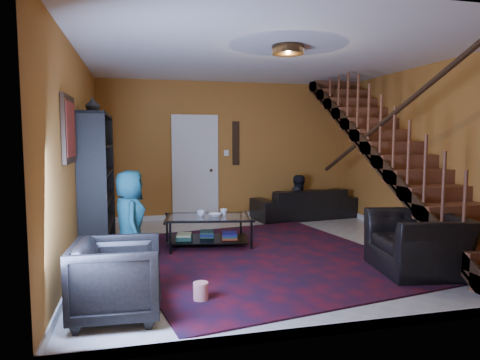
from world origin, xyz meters
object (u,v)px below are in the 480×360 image
object	(u,v)px
sofa	(304,203)
coffee_table	(208,229)
armchair_left	(117,279)
bookshelf	(99,185)
armchair_right	(418,243)

from	to	relation	value
sofa	coffee_table	size ratio (longest dim) A/B	1.55
armchair_left	coffee_table	distance (m)	2.65
bookshelf	armchair_left	bearing A→B (deg)	-82.07
coffee_table	sofa	bearing A→B (deg)	39.25
bookshelf	armchair_left	distance (m)	2.64
sofa	coffee_table	world-z (taller)	sofa
bookshelf	sofa	size ratio (longest dim) A/B	0.95
coffee_table	armchair_right	bearing A→B (deg)	-38.19
armchair_right	armchair_left	bearing A→B (deg)	-72.83
bookshelf	sofa	xyz separation A→B (m)	(3.90, 1.70, -0.66)
bookshelf	armchair_left	xyz separation A→B (m)	(0.35, -2.55, -0.60)
armchair_left	armchair_right	distance (m)	3.59
armchair_right	coffee_table	distance (m)	2.96
armchair_right	coffee_table	world-z (taller)	armchair_right
bookshelf	coffee_table	size ratio (longest dim) A/B	1.47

